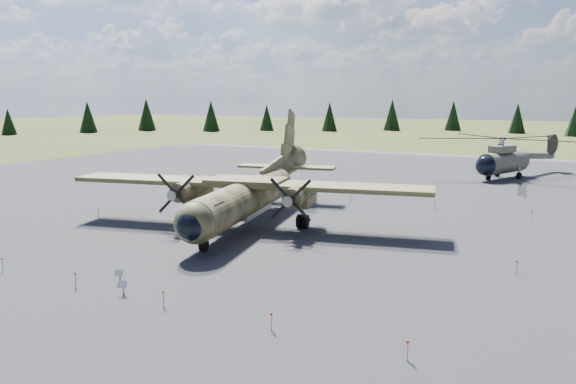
% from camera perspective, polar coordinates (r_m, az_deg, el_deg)
% --- Properties ---
extents(ground, '(500.00, 500.00, 0.00)m').
position_cam_1_polar(ground, '(40.00, -2.11, -5.00)').
color(ground, brown).
rests_on(ground, ground).
extents(apron, '(120.00, 120.00, 0.04)m').
position_cam_1_polar(apron, '(48.68, 3.79, -2.40)').
color(apron, slate).
rests_on(apron, ground).
extents(transport_plane, '(28.87, 25.91, 9.54)m').
position_cam_1_polar(transport_plane, '(45.21, -3.81, 0.22)').
color(transport_plane, '#36391F').
rests_on(transport_plane, ground).
extents(helicopter_near, '(26.94, 26.94, 5.24)m').
position_cam_1_polar(helicopter_near, '(75.78, 21.15, 4.06)').
color(helicopter_near, slate).
rests_on(helicopter_near, ground).
extents(info_placard_left, '(0.54, 0.31, 0.80)m').
position_cam_1_polar(info_placard_left, '(32.15, -16.77, -8.05)').
color(info_placard_left, gray).
rests_on(info_placard_left, ground).
extents(info_placard_right, '(0.53, 0.34, 0.76)m').
position_cam_1_polar(info_placard_right, '(30.37, -16.44, -9.11)').
color(info_placard_right, gray).
rests_on(info_placard_right, ground).
extents(barrier_fence, '(33.12, 29.62, 0.85)m').
position_cam_1_polar(barrier_fence, '(40.04, -2.74, -4.24)').
color(barrier_fence, white).
rests_on(barrier_fence, ground).
extents(treeline, '(297.20, 303.21, 10.69)m').
position_cam_1_polar(treeline, '(33.52, -19.04, -0.06)').
color(treeline, black).
rests_on(treeline, ground).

